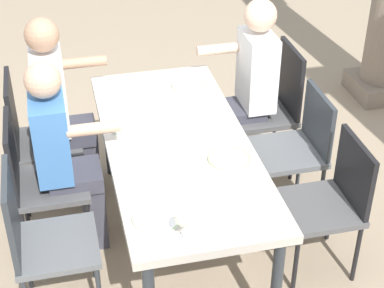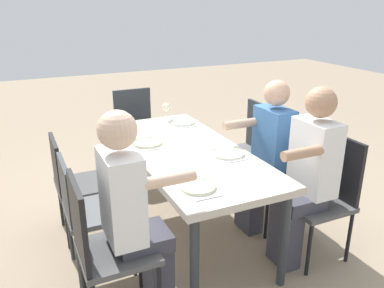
{
  "view_description": "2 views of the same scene",
  "coord_description": "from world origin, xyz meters",
  "views": [
    {
      "loc": [
        3.05,
        -0.63,
        2.81
      ],
      "look_at": [
        0.1,
        0.06,
        0.81
      ],
      "focal_mm": 59.78,
      "sensor_mm": 36.0,
      "label": 1
    },
    {
      "loc": [
        -2.64,
        1.18,
        1.87
      ],
      "look_at": [
        0.08,
        -0.08,
        0.77
      ],
      "focal_mm": 36.74,
      "sensor_mm": 36.0,
      "label": 2
    }
  ],
  "objects": [
    {
      "name": "ground_plane",
      "position": [
        0.0,
        0.0,
        0.0
      ],
      "size": [
        16.0,
        16.0,
        0.0
      ],
      "primitive_type": "plane",
      "color": "gray"
    },
    {
      "name": "dining_table",
      "position": [
        0.0,
        0.0,
        0.7
      ],
      "size": [
        1.88,
        0.83,
        0.77
      ],
      "color": "beige",
      "rests_on": "ground"
    },
    {
      "name": "chair_west_north",
      "position": [
        -0.67,
        0.84,
        0.55
      ],
      "size": [
        0.44,
        0.44,
        0.96
      ],
      "color": "#4F4F50",
      "rests_on": "ground"
    },
    {
      "name": "chair_west_south",
      "position": [
        -0.67,
        -0.84,
        0.53
      ],
      "size": [
        0.44,
        0.44,
        0.94
      ],
      "color": "#4F4F50",
      "rests_on": "ground"
    },
    {
      "name": "chair_mid_north",
      "position": [
        -0.15,
        0.83,
        0.53
      ],
      "size": [
        0.44,
        0.44,
        0.88
      ],
      "color": "#5B5E61",
      "rests_on": "ground"
    },
    {
      "name": "chair_mid_south",
      "position": [
        -0.15,
        -0.83,
        0.54
      ],
      "size": [
        0.44,
        0.44,
        0.93
      ],
      "color": "#4F4F50",
      "rests_on": "ground"
    },
    {
      "name": "chair_east_north",
      "position": [
        0.39,
        0.83,
        0.5
      ],
      "size": [
        0.44,
        0.44,
        0.87
      ],
      "color": "#4F4F50",
      "rests_on": "ground"
    },
    {
      "name": "chair_east_south",
      "position": [
        0.39,
        -0.84,
        0.54
      ],
      "size": [
        0.44,
        0.44,
        0.95
      ],
      "color": "#5B5E61",
      "rests_on": "ground"
    },
    {
      "name": "chair_head_east",
      "position": [
        1.36,
        0.0,
        0.55
      ],
      "size": [
        0.44,
        0.44,
        0.96
      ],
      "color": "#5B5E61",
      "rests_on": "ground"
    },
    {
      "name": "diner_woman_green",
      "position": [
        -0.67,
        -0.64,
        0.72
      ],
      "size": [
        0.35,
        0.5,
        1.33
      ],
      "color": "#3F3F4C",
      "rests_on": "ground"
    },
    {
      "name": "diner_man_white",
      "position": [
        -0.15,
        -0.65,
        0.69
      ],
      "size": [
        0.35,
        0.49,
        1.29
      ],
      "color": "#3F3F4C",
      "rests_on": "ground"
    },
    {
      "name": "diner_guest_third",
      "position": [
        -0.67,
        0.64,
        0.72
      ],
      "size": [
        0.35,
        0.5,
        1.33
      ],
      "color": "#3F3F4C",
      "rests_on": "ground"
    },
    {
      "name": "plate_0",
      "position": [
        -0.65,
        0.21,
        0.78
      ],
      "size": [
        0.23,
        0.23,
        0.02
      ],
      "color": "white",
      "rests_on": "dining_table"
    },
    {
      "name": "fork_0",
      "position": [
        -0.8,
        0.21,
        0.77
      ],
      "size": [
        0.02,
        0.17,
        0.01
      ],
      "primitive_type": "cube",
      "rotation": [
        0.0,
        0.0,
        -0.02
      ],
      "color": "silver",
      "rests_on": "dining_table"
    },
    {
      "name": "spoon_0",
      "position": [
        -0.5,
        0.21,
        0.77
      ],
      "size": [
        0.02,
        0.17,
        0.01
      ],
      "primitive_type": "cube",
      "rotation": [
        0.0,
        0.0,
        0.05
      ],
      "color": "silver",
      "rests_on": "dining_table"
    },
    {
      "name": "plate_1",
      "position": [
        -0.23,
        -0.24,
        0.78
      ],
      "size": [
        0.25,
        0.25,
        0.02
      ],
      "color": "white",
      "rests_on": "dining_table"
    },
    {
      "name": "fork_1",
      "position": [
        -0.38,
        -0.24,
        0.77
      ],
      "size": [
        0.02,
        0.17,
        0.01
      ],
      "primitive_type": "cube",
      "rotation": [
        0.0,
        0.0,
        -0.02
      ],
      "color": "silver",
      "rests_on": "dining_table"
    },
    {
      "name": "spoon_1",
      "position": [
        -0.08,
        -0.24,
        0.77
      ],
      "size": [
        0.03,
        0.17,
        0.01
      ],
      "primitive_type": "cube",
      "rotation": [
        0.0,
        0.0,
        -0.08
      ],
      "color": "silver",
      "rests_on": "dining_table"
    },
    {
      "name": "plate_2",
      "position": [
        0.25,
        0.24,
        0.78
      ],
      "size": [
        0.24,
        0.24,
        0.02
      ],
      "color": "silver",
      "rests_on": "dining_table"
    },
    {
      "name": "fork_2",
      "position": [
        0.1,
        0.24,
        0.77
      ],
      "size": [
        0.02,
        0.17,
        0.01
      ],
      "primitive_type": "cube",
      "rotation": [
        0.0,
        0.0,
        0.02
      ],
      "color": "silver",
      "rests_on": "dining_table"
    },
    {
      "name": "spoon_2",
      "position": [
        0.4,
        0.24,
        0.77
      ],
      "size": [
        0.02,
        0.17,
        0.01
      ],
      "primitive_type": "cube",
      "rotation": [
        0.0,
        0.0,
        0.04
      ],
      "color": "silver",
      "rests_on": "dining_table"
    },
    {
      "name": "plate_3",
      "position": [
        0.66,
        -0.25,
        0.78
      ],
      "size": [
        0.24,
        0.24,
        0.02
      ],
      "color": "white",
      "rests_on": "dining_table"
    },
    {
      "name": "wine_glass_3",
      "position": [
        0.83,
        -0.15,
        0.89
      ],
      "size": [
        0.08,
        0.08,
        0.17
      ],
      "color": "white",
      "rests_on": "dining_table"
    },
    {
      "name": "fork_3",
      "position": [
        0.51,
        -0.25,
        0.77
      ],
      "size": [
        0.02,
        0.17,
        0.01
      ],
      "primitive_type": "cube",
      "rotation": [
        0.0,
        0.0,
        -0.05
      ],
      "color": "silver",
      "rests_on": "dining_table"
    },
    {
      "name": "spoon_3",
      "position": [
        0.81,
        -0.25,
        0.77
      ],
      "size": [
        0.02,
        0.17,
        0.01
      ],
      "primitive_type": "cube",
      "rotation": [
        0.0,
        0.0,
        0.03
      ],
      "color": "silver",
      "rests_on": "dining_table"
    }
  ]
}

